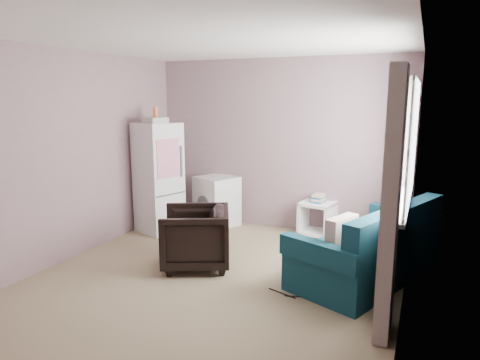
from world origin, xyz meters
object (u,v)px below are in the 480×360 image
Objects in this scene: fridge at (159,177)px; side_table at (318,216)px; armchair at (195,234)px; sofa at (371,251)px; washing_machine at (217,200)px.

side_table is at bearing 36.31° from fridge.
fridge is at bearing -162.57° from side_table.
side_table is (2.20, 0.69, -0.52)m from fridge.
sofa is at bearing 77.70° from armchair.
armchair is at bearing -21.56° from fridge.
washing_machine is 2.66m from sofa.
armchair reaches higher than washing_machine.
armchair is 1.97m from side_table.
sofa is (2.41, -1.11, -0.09)m from washing_machine.
side_table is at bearing 122.40° from armchair.
sofa reaches higher than side_table.
fridge is 0.96m from washing_machine.
armchair is 1.96m from sofa.
side_table is at bearing 147.75° from sofa.
fridge reaches higher than side_table.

